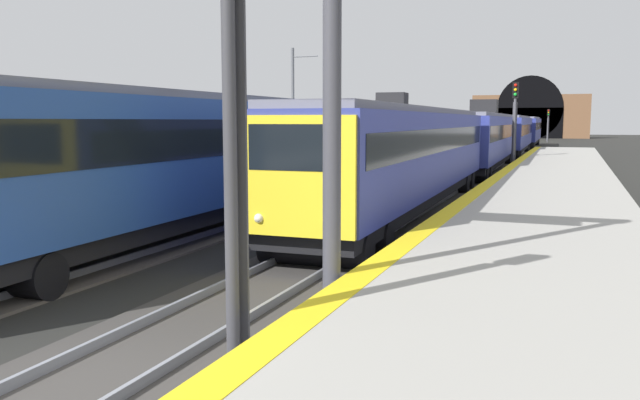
{
  "coord_description": "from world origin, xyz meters",
  "views": [
    {
      "loc": [
        -6.02,
        -5.47,
        3.28
      ],
      "look_at": [
        9.03,
        0.38,
        1.3
      ],
      "focal_mm": 36.45,
      "sensor_mm": 36.0,
      "label": 1
    }
  ],
  "objects_px": {
    "train_main_approaching": "(500,135)",
    "train_adjacent_platform": "(328,142)",
    "catenary_mast_near": "(293,107)",
    "railway_signal_far": "(548,122)",
    "railway_signal_near": "(230,119)",
    "railway_signal_mid": "(515,118)"
  },
  "relations": [
    {
      "from": "train_main_approaching",
      "to": "catenary_mast_near",
      "type": "bearing_deg",
      "value": -44.27
    },
    {
      "from": "railway_signal_near",
      "to": "catenary_mast_near",
      "type": "bearing_deg",
      "value": -157.48
    },
    {
      "from": "railway_signal_mid",
      "to": "railway_signal_far",
      "type": "height_order",
      "value": "railway_signal_mid"
    },
    {
      "from": "railway_signal_mid",
      "to": "railway_signal_far",
      "type": "distance_m",
      "value": 59.54
    },
    {
      "from": "railway_signal_mid",
      "to": "catenary_mast_near",
      "type": "relative_size",
      "value": 0.71
    },
    {
      "from": "railway_signal_near",
      "to": "railway_signal_far",
      "type": "xyz_separation_m",
      "value": [
        97.58,
        0.0,
        -0.27
      ]
    },
    {
      "from": "train_main_approaching",
      "to": "railway_signal_near",
      "type": "height_order",
      "value": "railway_signal_near"
    },
    {
      "from": "train_main_approaching",
      "to": "railway_signal_far",
      "type": "distance_m",
      "value": 50.33
    },
    {
      "from": "train_main_approaching",
      "to": "train_adjacent_platform",
      "type": "relative_size",
      "value": 1.96
    },
    {
      "from": "train_main_approaching",
      "to": "railway_signal_near",
      "type": "distance_m",
      "value": 47.34
    },
    {
      "from": "railway_signal_near",
      "to": "railway_signal_far",
      "type": "relative_size",
      "value": 1.14
    },
    {
      "from": "train_main_approaching",
      "to": "catenary_mast_near",
      "type": "xyz_separation_m",
      "value": [
        -13.12,
        12.35,
        2.02
      ]
    },
    {
      "from": "catenary_mast_near",
      "to": "railway_signal_mid",
      "type": "bearing_deg",
      "value": -74.68
    },
    {
      "from": "train_adjacent_platform",
      "to": "catenary_mast_near",
      "type": "bearing_deg",
      "value": 28.2
    },
    {
      "from": "train_adjacent_platform",
      "to": "catenary_mast_near",
      "type": "xyz_separation_m",
      "value": [
        13.55,
        7.62,
        1.85
      ]
    },
    {
      "from": "train_adjacent_platform",
      "to": "railway_signal_near",
      "type": "distance_m",
      "value": 21.65
    },
    {
      "from": "train_main_approaching",
      "to": "railway_signal_far",
      "type": "relative_size",
      "value": 16.76
    },
    {
      "from": "railway_signal_far",
      "to": "train_adjacent_platform",
      "type": "bearing_deg",
      "value": -4.86
    },
    {
      "from": "train_main_approaching",
      "to": "catenary_mast_near",
      "type": "distance_m",
      "value": 18.14
    },
    {
      "from": "train_main_approaching",
      "to": "railway_signal_far",
      "type": "xyz_separation_m",
      "value": [
        50.29,
        -1.81,
        0.89
      ]
    },
    {
      "from": "train_main_approaching",
      "to": "railway_signal_mid",
      "type": "relative_size",
      "value": 14.46
    },
    {
      "from": "train_main_approaching",
      "to": "railway_signal_near",
      "type": "xyz_separation_m",
      "value": [
        -47.29,
        -1.81,
        1.16
      ]
    }
  ]
}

